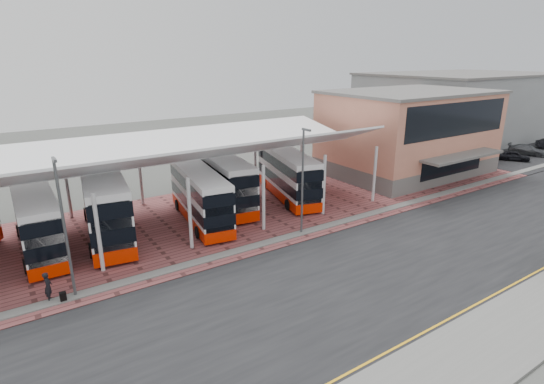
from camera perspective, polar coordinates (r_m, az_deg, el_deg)
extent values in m
plane|color=#464844|center=(27.10, 8.78, -10.91)|extent=(140.00, 140.00, 0.00)
cube|color=black|center=(26.47, 10.26, -11.73)|extent=(120.00, 14.00, 0.02)
cube|color=brown|center=(37.69, -2.24, -2.16)|extent=(72.00, 16.00, 0.06)
cube|color=#62615F|center=(22.43, 25.29, -19.21)|extent=(120.00, 4.00, 0.14)
cube|color=#62615F|center=(31.38, 1.15, -6.35)|extent=(120.00, 0.80, 0.14)
cube|color=black|center=(67.48, 31.49, 4.25)|extent=(22.00, 10.00, 0.08)
cube|color=#EEA615|center=(23.26, 20.94, -17.27)|extent=(120.00, 0.12, 0.01)
cube|color=#EEA615|center=(23.40, 20.32, -16.97)|extent=(120.00, 0.12, 0.01)
cylinder|color=silver|center=(28.12, -22.33, -5.15)|extent=(0.26, 0.26, 5.20)
cylinder|color=silver|center=(38.53, -25.74, 0.03)|extent=(0.26, 0.26, 4.60)
cylinder|color=silver|center=(29.65, -10.99, -2.90)|extent=(0.26, 0.26, 5.20)
cylinder|color=silver|center=(39.66, -17.22, 1.51)|extent=(0.26, 0.26, 4.60)
cylinder|color=silver|center=(32.24, -1.15, -0.84)|extent=(0.26, 0.26, 5.20)
cylinder|color=silver|center=(41.63, -9.33, 2.85)|extent=(0.26, 0.26, 4.60)
cylinder|color=silver|center=(35.66, 7.01, 0.89)|extent=(0.26, 0.26, 5.20)
cylinder|color=silver|center=(44.33, -2.26, 4.01)|extent=(0.26, 0.26, 4.60)
cylinder|color=silver|center=(39.69, 13.63, 2.28)|extent=(0.26, 0.26, 5.20)
cylinder|color=silver|center=(47.64, 3.93, 4.97)|extent=(0.26, 0.26, 4.60)
cube|color=silver|center=(30.60, -13.00, 4.49)|extent=(37.00, 4.95, 1.95)
cube|color=silver|center=(35.83, -16.23, 5.84)|extent=(37.00, 7.12, 1.43)
cube|color=#5D5A58|center=(51.69, 17.43, 3.62)|extent=(18.00, 12.00, 1.80)
cube|color=tan|center=(50.83, 17.91, 8.53)|extent=(18.00, 12.00, 7.20)
cube|color=black|center=(47.23, 23.66, 8.96)|extent=(16.00, 0.25, 3.40)
cube|color=black|center=(48.07, 22.97, 3.44)|extent=(10.00, 0.25, 2.20)
cube|color=#5D5A58|center=(47.26, 24.22, 4.43)|extent=(11.00, 2.40, 0.25)
cube|color=#5D5A58|center=(50.41, 18.32, 12.67)|extent=(18.40, 12.40, 0.30)
cube|color=slate|center=(76.86, 23.99, 10.50)|extent=(30.00, 20.00, 10.00)
cube|color=#5D5A58|center=(76.50, 24.49, 14.27)|extent=(30.50, 20.50, 0.30)
cylinder|color=#4C4F52|center=(25.33, -26.05, -4.76)|extent=(0.16, 0.16, 8.00)
cube|color=#4C4F52|center=(23.90, -27.25, 3.90)|extent=(0.15, 0.90, 0.15)
cylinder|color=#4C4F52|center=(31.19, 4.11, 1.17)|extent=(0.16, 0.16, 8.00)
cube|color=#4C4F52|center=(30.05, 4.64, 8.35)|extent=(0.15, 0.90, 0.15)
cube|color=silver|center=(33.10, -29.06, -3.22)|extent=(2.44, 10.35, 4.04)
cube|color=red|center=(33.67, -28.64, -5.83)|extent=(2.48, 10.38, 0.84)
cube|color=black|center=(33.24, -28.95, -3.90)|extent=(2.48, 10.38, 0.89)
cube|color=black|center=(32.77, -29.34, -1.45)|extent=(2.48, 10.38, 0.89)
cube|color=black|center=(28.35, -28.09, -6.62)|extent=(2.11, 0.11, 3.38)
cylinder|color=black|center=(30.66, -30.18, -8.64)|extent=(0.27, 0.94, 0.94)
cylinder|color=black|center=(30.75, -25.82, -7.87)|extent=(0.27, 0.94, 0.94)
cylinder|color=black|center=(36.79, -30.91, -4.52)|extent=(0.27, 0.94, 0.94)
cylinder|color=black|center=(36.87, -27.31, -3.89)|extent=(0.27, 0.94, 0.94)
cube|color=silver|center=(33.70, -21.61, -1.26)|extent=(4.34, 12.01, 4.59)
cube|color=red|center=(34.32, -21.26, -4.21)|extent=(4.39, 12.06, 0.96)
cube|color=black|center=(33.85, -21.52, -2.03)|extent=(4.39, 12.06, 1.01)
cube|color=black|center=(33.34, -21.85, 0.73)|extent=(4.39, 12.06, 1.01)
cube|color=black|center=(28.26, -20.63, -5.01)|extent=(2.39, 0.45, 3.85)
cylinder|color=black|center=(30.87, -23.09, -7.26)|extent=(0.45, 1.10, 1.07)
cylinder|color=black|center=(30.99, -18.15, -6.57)|extent=(0.45, 1.10, 1.07)
cylinder|color=black|center=(37.88, -23.73, -2.72)|extent=(0.45, 1.10, 1.07)
cylinder|color=black|center=(37.98, -19.73, -2.18)|extent=(0.45, 1.10, 1.07)
cube|color=silver|center=(34.48, -9.68, -0.36)|extent=(3.87, 10.49, 4.01)
cube|color=red|center=(35.02, -9.54, -2.89)|extent=(3.91, 10.54, 0.84)
cube|color=black|center=(34.62, -9.64, -1.02)|extent=(3.91, 10.54, 0.89)
cube|color=black|center=(34.17, -9.77, 1.35)|extent=(3.91, 10.54, 0.89)
cube|color=black|center=(29.91, -7.05, -3.31)|extent=(2.09, 0.41, 3.36)
cylinder|color=black|center=(31.86, -9.94, -5.35)|extent=(0.40, 0.96, 0.93)
cylinder|color=black|center=(32.46, -5.97, -4.72)|extent=(0.40, 0.96, 0.93)
cylinder|color=black|center=(37.83, -12.58, -1.72)|extent=(0.40, 0.96, 0.93)
cylinder|color=black|center=(38.34, -9.19, -1.24)|extent=(0.40, 0.96, 0.93)
cube|color=silver|center=(37.94, -6.87, 1.74)|extent=(3.99, 11.29, 4.32)
cube|color=red|center=(38.46, -6.77, -0.77)|extent=(4.03, 11.34, 0.90)
cube|color=black|center=(38.07, -6.84, 1.09)|extent=(4.03, 11.34, 0.95)
cube|color=black|center=(37.63, -6.93, 3.43)|extent=(4.03, 11.34, 0.95)
cube|color=black|center=(33.07, -3.72, -0.80)|extent=(2.25, 0.41, 3.62)
cylinder|color=black|center=(34.98, -6.78, -2.97)|extent=(0.41, 1.03, 1.00)
cylinder|color=black|center=(35.81, -2.98, -2.36)|extent=(0.41, 1.03, 1.00)
cylinder|color=black|center=(41.38, -10.03, 0.21)|extent=(0.41, 1.03, 1.00)
cylinder|color=black|center=(42.08, -6.75, 0.67)|extent=(0.41, 1.03, 1.00)
cube|color=silver|center=(39.86, 2.09, 2.52)|extent=(5.09, 10.90, 4.16)
cube|color=red|center=(40.34, 2.06, 0.21)|extent=(5.14, 10.94, 0.87)
cube|color=black|center=(39.97, 2.08, 1.92)|extent=(5.14, 10.94, 0.92)
cube|color=black|center=(39.57, 2.11, 4.07)|extent=(5.14, 10.94, 0.92)
cube|color=black|center=(35.21, 5.10, 0.19)|extent=(2.13, 0.66, 3.48)
cylinder|color=black|center=(36.97, 2.16, -1.72)|extent=(0.51, 1.00, 0.97)
cylinder|color=black|center=(37.85, 5.59, -1.32)|extent=(0.51, 1.00, 0.97)
cylinder|color=black|center=(43.08, -1.03, 1.18)|extent=(0.51, 1.00, 0.97)
cylinder|color=black|center=(43.83, 1.98, 1.47)|extent=(0.51, 1.00, 0.97)
imported|color=black|center=(26.75, -27.88, -11.17)|extent=(0.50, 0.68, 1.70)
cube|color=black|center=(26.53, -26.27, -12.55)|extent=(0.34, 0.24, 0.58)
imported|color=black|center=(62.57, 29.76, 4.28)|extent=(3.30, 3.91, 1.26)
imported|color=#4A4C51|center=(67.09, 31.09, 4.88)|extent=(3.36, 5.02, 1.35)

